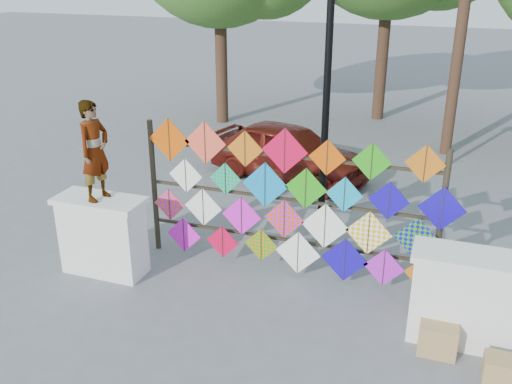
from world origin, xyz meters
The scene contains 9 objects.
ground centered at (0.00, 0.00, 0.00)m, with size 80.00×80.00×0.00m, color slate.
parapet_left centered at (-2.70, -0.20, 0.65)m, with size 1.40×0.65×1.28m.
parapet_right centered at (2.70, -0.20, 0.65)m, with size 1.40×0.65×1.28m.
kite_rack centered at (0.10, 0.73, 1.21)m, with size 4.97×0.24×2.40m.
vendor_woman centered at (-2.68, -0.20, 2.05)m, with size 0.56×0.37×1.53m, color #99999E.
sedan centered at (-1.15, 4.88, 0.64)m, with size 1.52×3.78×1.29m, color #601710.
lamppost centered at (0.30, 2.00, 2.69)m, with size 0.28×0.28×4.46m.
cardboard_box_near centered at (2.45, -0.53, 0.21)m, with size 0.48×0.42×0.42m, color tan.
cardboard_box_far centered at (3.17, -0.84, 0.15)m, with size 0.35×0.33×0.30m, color tan.
Camera 1 is at (2.27, -7.00, 4.67)m, focal length 40.00 mm.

